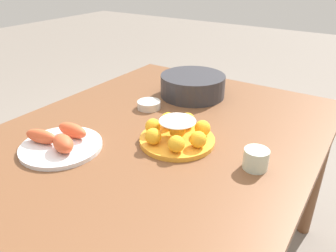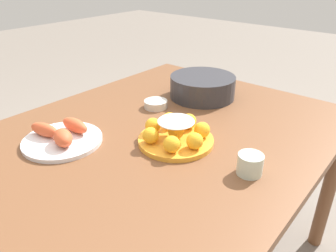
{
  "view_description": "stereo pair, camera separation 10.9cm",
  "coord_description": "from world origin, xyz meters",
  "px_view_note": "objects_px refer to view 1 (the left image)",
  "views": [
    {
      "loc": [
        -0.83,
        -0.58,
        1.24
      ],
      "look_at": [
        -0.01,
        -0.05,
        0.74
      ],
      "focal_mm": 35.0,
      "sensor_mm": 36.0,
      "label": 1
    },
    {
      "loc": [
        -0.76,
        -0.67,
        1.24
      ],
      "look_at": [
        -0.01,
        -0.05,
        0.74
      ],
      "focal_mm": 35.0,
      "sensor_mm": 36.0,
      "label": 2
    }
  ],
  "objects_px": {
    "seafood_platter": "(61,142)",
    "cup_near": "(256,159)",
    "cake_plate": "(177,133)",
    "serving_bowl": "(193,85)",
    "sauce_bowl": "(149,104)",
    "dining_table": "(160,152)"
  },
  "relations": [
    {
      "from": "seafood_platter",
      "to": "cup_near",
      "type": "relative_size",
      "value": 3.58
    },
    {
      "from": "cake_plate",
      "to": "cup_near",
      "type": "bearing_deg",
      "value": -91.17
    },
    {
      "from": "serving_bowl",
      "to": "sauce_bowl",
      "type": "xyz_separation_m",
      "value": [
        -0.22,
        0.08,
        -0.03
      ]
    },
    {
      "from": "cake_plate",
      "to": "seafood_platter",
      "type": "xyz_separation_m",
      "value": [
        -0.24,
        0.29,
        -0.01
      ]
    },
    {
      "from": "serving_bowl",
      "to": "cup_near",
      "type": "xyz_separation_m",
      "value": [
        -0.39,
        -0.43,
        -0.02
      ]
    },
    {
      "from": "dining_table",
      "to": "cake_plate",
      "type": "height_order",
      "value": "cake_plate"
    },
    {
      "from": "dining_table",
      "to": "seafood_platter",
      "type": "relative_size",
      "value": 5.07
    },
    {
      "from": "sauce_bowl",
      "to": "seafood_platter",
      "type": "height_order",
      "value": "seafood_platter"
    },
    {
      "from": "serving_bowl",
      "to": "seafood_platter",
      "type": "relative_size",
      "value": 1.08
    },
    {
      "from": "dining_table",
      "to": "cake_plate",
      "type": "xyz_separation_m",
      "value": [
        -0.03,
        -0.09,
        0.12
      ]
    },
    {
      "from": "cup_near",
      "to": "sauce_bowl",
      "type": "bearing_deg",
      "value": 70.94
    },
    {
      "from": "serving_bowl",
      "to": "cup_near",
      "type": "bearing_deg",
      "value": -132.45
    },
    {
      "from": "dining_table",
      "to": "serving_bowl",
      "type": "xyz_separation_m",
      "value": [
        0.36,
        0.07,
        0.13
      ]
    },
    {
      "from": "dining_table",
      "to": "cup_near",
      "type": "distance_m",
      "value": 0.38
    },
    {
      "from": "serving_bowl",
      "to": "seafood_platter",
      "type": "bearing_deg",
      "value": 168.58
    },
    {
      "from": "dining_table",
      "to": "sauce_bowl",
      "type": "distance_m",
      "value": 0.23
    },
    {
      "from": "cake_plate",
      "to": "sauce_bowl",
      "type": "distance_m",
      "value": 0.29
    },
    {
      "from": "dining_table",
      "to": "cup_near",
      "type": "xyz_separation_m",
      "value": [
        -0.03,
        -0.36,
        0.11
      ]
    },
    {
      "from": "sauce_bowl",
      "to": "cup_near",
      "type": "distance_m",
      "value": 0.54
    },
    {
      "from": "serving_bowl",
      "to": "sauce_bowl",
      "type": "distance_m",
      "value": 0.23
    },
    {
      "from": "cake_plate",
      "to": "seafood_platter",
      "type": "bearing_deg",
      "value": 129.42
    },
    {
      "from": "dining_table",
      "to": "serving_bowl",
      "type": "bearing_deg",
      "value": 11.21
    }
  ]
}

